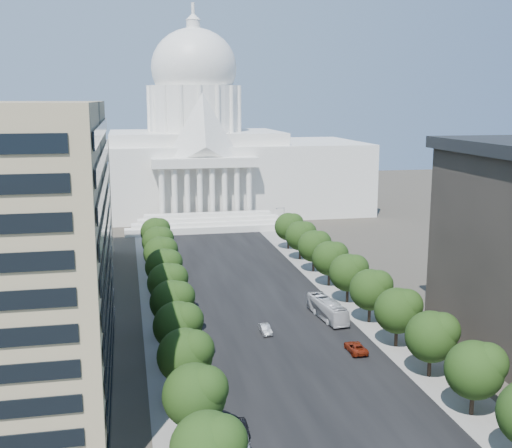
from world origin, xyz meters
TOP-DOWN VIEW (x-y plane):
  - road_asphalt at (0.00, 90.00)m, footprint 30.00×260.00m
  - sidewalk_left at (-19.00, 90.00)m, footprint 8.00×260.00m
  - sidewalk_right at (19.00, 90.00)m, footprint 8.00×260.00m
  - capitol at (0.00, 184.89)m, footprint 120.00×56.00m
  - office_block_left_far at (-48.00, 100.00)m, footprint 38.00×52.00m
  - tree_l_a at (-17.66, 11.81)m, footprint 7.79×7.60m
  - tree_l_b at (-17.66, 23.81)m, footprint 7.79×7.60m
  - tree_l_c at (-17.66, 35.81)m, footprint 7.79×7.60m
  - tree_l_d at (-17.66, 47.81)m, footprint 7.79×7.60m
  - tree_l_e at (-17.66, 59.81)m, footprint 7.79×7.60m
  - tree_l_f at (-17.66, 71.81)m, footprint 7.79×7.60m
  - tree_l_g at (-17.66, 83.81)m, footprint 7.79×7.60m
  - tree_l_h at (-17.66, 95.81)m, footprint 7.79×7.60m
  - tree_l_i at (-17.66, 107.81)m, footprint 7.79×7.60m
  - tree_l_j at (-17.66, 119.81)m, footprint 7.79×7.60m
  - tree_r_b at (18.34, 23.81)m, footprint 7.79×7.60m
  - tree_r_c at (18.34, 35.81)m, footprint 7.79×7.60m
  - tree_r_d at (18.34, 47.81)m, footprint 7.79×7.60m
  - tree_r_e at (18.34, 59.81)m, footprint 7.79×7.60m
  - tree_r_f at (18.34, 71.81)m, footprint 7.79×7.60m
  - tree_r_g at (18.34, 83.81)m, footprint 7.79×7.60m
  - tree_r_h at (18.34, 95.81)m, footprint 7.79×7.60m
  - tree_r_i at (18.34, 107.81)m, footprint 7.79×7.60m
  - tree_r_j at (18.34, 119.81)m, footprint 7.79×7.60m
  - streetlight_b at (19.90, 35.00)m, footprint 2.61×0.44m
  - streetlight_c at (19.90, 60.00)m, footprint 2.61×0.44m
  - streetlight_d at (19.90, 85.00)m, footprint 2.61×0.44m
  - streetlight_e at (19.90, 110.00)m, footprint 2.61×0.44m
  - streetlight_f at (19.90, 135.00)m, footprint 2.61×0.44m
  - car_dark_a at (-12.11, 25.33)m, footprint 1.89×4.22m
  - car_silver at (-2.01, 58.10)m, footprint 1.74×4.60m
  - car_red at (10.54, 46.82)m, footprint 2.67×5.73m
  - car_dark_b at (-13.50, 72.69)m, footprint 2.50×5.34m
  - car_parked at (-12.66, 21.71)m, footprint 2.12×4.49m
  - city_bus at (11.01, 63.38)m, footprint 4.43×13.38m

SIDE VIEW (x-z plane):
  - road_asphalt at x=0.00m, z-range -0.01..0.01m
  - sidewalk_left at x=-19.00m, z-range -0.01..0.01m
  - sidewalk_right at x=19.00m, z-range -0.01..0.01m
  - car_dark_a at x=-12.11m, z-range 0.00..1.41m
  - car_parked at x=-12.66m, z-range 0.00..1.49m
  - car_silver at x=-2.01m, z-range 0.00..1.50m
  - car_dark_b at x=-13.50m, z-range 0.00..1.51m
  - car_red at x=10.54m, z-range 0.00..1.59m
  - city_bus at x=11.01m, z-range 0.00..3.66m
  - streetlight_b at x=19.90m, z-range 1.32..10.32m
  - streetlight_c at x=19.90m, z-range 1.32..10.32m
  - streetlight_d at x=19.90m, z-range 1.32..10.32m
  - streetlight_e at x=19.90m, z-range 1.32..10.32m
  - streetlight_f at x=19.90m, z-range 1.32..10.32m
  - tree_l_a at x=-17.66m, z-range 1.47..11.44m
  - tree_l_b at x=-17.66m, z-range 1.47..11.44m
  - tree_l_c at x=-17.66m, z-range 1.47..11.44m
  - tree_l_d at x=-17.66m, z-range 1.47..11.44m
  - tree_l_e at x=-17.66m, z-range 1.47..11.44m
  - tree_l_f at x=-17.66m, z-range 1.47..11.44m
  - tree_l_g at x=-17.66m, z-range 1.47..11.44m
  - tree_l_h at x=-17.66m, z-range 1.47..11.44m
  - tree_l_i at x=-17.66m, z-range 1.47..11.44m
  - tree_l_j at x=-17.66m, z-range 1.47..11.44m
  - tree_r_b at x=18.34m, z-range 1.47..11.44m
  - tree_r_c at x=18.34m, z-range 1.47..11.44m
  - tree_r_d at x=18.34m, z-range 1.47..11.44m
  - tree_r_e at x=18.34m, z-range 1.47..11.44m
  - tree_r_f at x=18.34m, z-range 1.47..11.44m
  - tree_r_g at x=18.34m, z-range 1.47..11.44m
  - tree_r_h at x=18.34m, z-range 1.47..11.44m
  - tree_r_i at x=18.34m, z-range 1.47..11.44m
  - tree_r_j at x=18.34m, z-range 1.47..11.44m
  - office_block_left_far at x=-48.00m, z-range 0.00..30.00m
  - capitol at x=0.00m, z-range -16.49..56.51m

